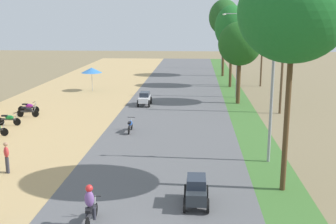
% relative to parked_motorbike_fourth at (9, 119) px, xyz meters
% --- Properties ---
extents(parked_motorbike_fourth, '(1.80, 0.54, 0.94)m').
position_rel_parked_motorbike_fourth_xyz_m(parked_motorbike_fourth, '(0.00, 0.00, 0.00)').
color(parked_motorbike_fourth, black).
rests_on(parked_motorbike_fourth, dirt_shoulder).
extents(parked_motorbike_fifth, '(1.80, 0.54, 0.94)m').
position_rel_parked_motorbike_fourth_xyz_m(parked_motorbike_fifth, '(0.33, 2.71, 0.00)').
color(parked_motorbike_fifth, black).
rests_on(parked_motorbike_fifth, dirt_shoulder).
extents(parked_motorbike_sixth, '(1.80, 0.54, 0.94)m').
position_rel_parked_motorbike_fourth_xyz_m(parked_motorbike_sixth, '(-0.19, 4.20, 0.00)').
color(parked_motorbike_sixth, black).
rests_on(parked_motorbike_sixth, dirt_shoulder).
extents(vendor_umbrella, '(2.20, 2.20, 2.52)m').
position_rel_parked_motorbike_fourth_xyz_m(vendor_umbrella, '(2.45, 15.16, 1.75)').
color(vendor_umbrella, '#99999E').
rests_on(vendor_umbrella, dirt_shoulder).
extents(pedestrian_on_shoulder, '(0.42, 0.43, 1.62)m').
position_rel_parked_motorbike_fourth_xyz_m(pedestrian_on_shoulder, '(4.12, -9.41, 0.41)').
color(pedestrian_on_shoulder, '#33333D').
rests_on(pedestrian_on_shoulder, dirt_shoulder).
extents(median_tree_nearest, '(4.68, 4.68, 10.09)m').
position_rel_parked_motorbike_fourth_xyz_m(median_tree_nearest, '(17.63, -10.66, 7.42)').
color(median_tree_nearest, '#4C351E').
rests_on(median_tree_nearest, median_strip).
extents(median_tree_second, '(3.90, 3.90, 7.42)m').
position_rel_parked_motorbike_fourth_xyz_m(median_tree_second, '(17.50, 9.38, 4.93)').
color(median_tree_second, '#4C351E').
rests_on(median_tree_second, median_strip).
extents(median_tree_third, '(3.83, 3.83, 9.13)m').
position_rel_parked_motorbike_fourth_xyz_m(median_tree_third, '(17.52, 19.00, 6.19)').
color(median_tree_third, '#4C351E').
rests_on(median_tree_third, median_strip).
extents(median_tree_fourth, '(4.04, 4.04, 10.14)m').
position_rel_parked_motorbike_fourth_xyz_m(median_tree_fourth, '(17.23, 28.21, 7.28)').
color(median_tree_fourth, '#4C351E').
rests_on(median_tree_fourth, median_strip).
extents(streetlamp_near, '(3.16, 0.20, 7.10)m').
position_rel_parked_motorbike_fourth_xyz_m(streetlamp_near, '(17.63, -6.76, 3.64)').
color(streetlamp_near, gray).
rests_on(streetlamp_near, median_strip).
extents(streetlamp_mid, '(3.16, 0.20, 8.25)m').
position_rel_parked_motorbike_fourth_xyz_m(streetlamp_mid, '(17.63, 12.44, 4.23)').
color(streetlamp_mid, gray).
rests_on(streetlamp_mid, median_strip).
extents(streetlamp_far, '(3.16, 0.20, 7.64)m').
position_rel_parked_motorbike_fourth_xyz_m(streetlamp_far, '(17.63, 37.04, 3.92)').
color(streetlamp_far, gray).
rests_on(streetlamp_far, median_strip).
extents(utility_pole_near, '(1.80, 0.20, 9.57)m').
position_rel_parked_motorbike_fourth_xyz_m(utility_pole_near, '(20.60, 5.61, 4.42)').
color(utility_pole_near, brown).
rests_on(utility_pole_near, ground).
extents(utility_pole_far, '(1.80, 0.20, 8.07)m').
position_rel_parked_motorbike_fourth_xyz_m(utility_pole_far, '(21.12, 19.98, 3.67)').
color(utility_pole_far, brown).
rests_on(utility_pole_far, ground).
extents(car_hatchback_charcoal, '(1.04, 2.00, 1.23)m').
position_rel_parked_motorbike_fourth_xyz_m(car_hatchback_charcoal, '(13.68, -12.59, 0.19)').
color(car_hatchback_charcoal, '#282D33').
rests_on(car_hatchback_charcoal, road_strip).
extents(car_sedan_white, '(1.10, 2.26, 1.19)m').
position_rel_parked_motorbike_fourth_xyz_m(car_sedan_white, '(9.03, 7.86, 0.19)').
color(car_sedan_white, silver).
rests_on(car_sedan_white, road_strip).
extents(motorbike_foreground_rider, '(0.54, 1.80, 1.66)m').
position_rel_parked_motorbike_fourth_xyz_m(motorbike_foreground_rider, '(9.72, -14.60, 0.30)').
color(motorbike_foreground_rider, black).
rests_on(motorbike_foreground_rider, road_strip).
extents(motorbike_ahead_second, '(0.54, 1.80, 0.94)m').
position_rel_parked_motorbike_fourth_xyz_m(motorbike_ahead_second, '(9.14, -1.24, 0.02)').
color(motorbike_ahead_second, black).
rests_on(motorbike_ahead_second, road_strip).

